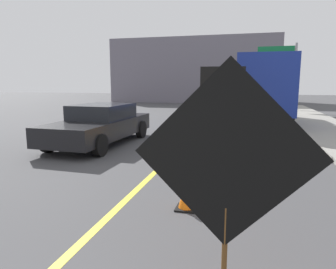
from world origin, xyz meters
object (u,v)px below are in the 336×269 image
arrow_board_trailer (221,128)px  traffic_cone_near_sign (187,193)px  pickup_car (100,124)px  traffic_cone_mid_lane (207,150)px  box_truck (261,89)px  roadwork_sign (227,160)px  highway_guide_sign (284,65)px

arrow_board_trailer → traffic_cone_near_sign: bearing=-90.3°
pickup_car → traffic_cone_mid_lane: pickup_car is taller
box_truck → pickup_car: size_ratio=1.46×
arrow_board_trailer → traffic_cone_mid_lane: (-0.08, -3.47, -0.11)m
arrow_board_trailer → roadwork_sign: bearing=-85.0°
pickup_car → highway_guide_sign: bearing=63.5°
arrow_board_trailer → pickup_car: size_ratio=0.54×
pickup_car → roadwork_sign: bearing=-55.8°
roadwork_sign → highway_guide_sign: highway_guide_sign is taller
highway_guide_sign → traffic_cone_mid_lane: bearing=-101.7°
box_truck → pickup_car: box_truck is taller
pickup_car → traffic_cone_near_sign: size_ratio=8.46×
pickup_car → traffic_cone_near_sign: pickup_car is taller
roadwork_sign → traffic_cone_near_sign: roadwork_sign is taller
arrow_board_trailer → traffic_cone_mid_lane: arrow_board_trailer is taller
arrow_board_trailer → traffic_cone_mid_lane: size_ratio=3.54×
traffic_cone_mid_lane → traffic_cone_near_sign: bearing=-89.1°
highway_guide_sign → traffic_cone_mid_lane: highway_guide_sign is taller
highway_guide_sign → traffic_cone_near_sign: highway_guide_sign is taller
box_truck → traffic_cone_near_sign: bearing=-97.7°
roadwork_sign → traffic_cone_mid_lane: size_ratio=3.06×
pickup_car → traffic_cone_near_sign: 6.26m
pickup_car → traffic_cone_near_sign: bearing=-50.0°
arrow_board_trailer → highway_guide_sign: size_ratio=0.54×
box_truck → pickup_car: 8.87m
arrow_board_trailer → box_truck: box_truck is taller
arrow_board_trailer → traffic_cone_near_sign: size_ratio=4.60×
traffic_cone_near_sign → traffic_cone_mid_lane: (-0.05, 2.97, 0.09)m
roadwork_sign → highway_guide_sign: 22.22m
box_truck → highway_guide_sign: (1.86, 8.11, 1.60)m
arrow_board_trailer → traffic_cone_near_sign: arrow_board_trailer is taller
arrow_board_trailer → pickup_car: arrow_board_trailer is taller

